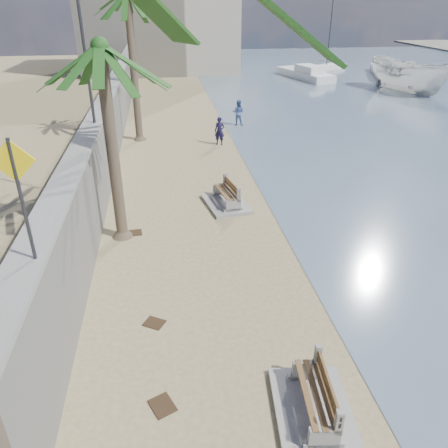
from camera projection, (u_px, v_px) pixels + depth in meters
ground_plane at (292, 418)px, 9.48m from camera, size 140.00×140.00×0.00m
seawall at (114, 120)px, 25.58m from camera, size 0.45×70.00×3.50m
wall_cap at (110, 88)px, 24.75m from camera, size 0.80×70.00×0.12m
end_building at (158, 8)px, 51.66m from camera, size 18.00×12.00×14.00m
bench_near at (314, 399)px, 9.39m from camera, size 1.89×2.58×1.02m
bench_far at (226, 196)px, 19.01m from camera, size 2.08×2.70×1.02m
palm_mid at (100, 49)px, 13.62m from camera, size 5.00×5.00×7.67m
pedestrian_sign at (18, 185)px, 7.79m from camera, size 0.78×0.07×2.40m
streetlight at (84, 42)px, 16.31m from camera, size 0.28×0.28×5.12m
person_a at (220, 129)px, 26.65m from camera, size 0.83×0.69×1.95m
person_b at (238, 111)px, 30.83m from camera, size 1.16×1.05×1.96m
boat_cruiser at (409, 74)px, 41.52m from camera, size 4.42×4.49×4.14m
yacht_near at (391, 74)px, 49.62m from camera, size 6.96×12.24×1.50m
yacht_far at (304, 75)px, 49.20m from camera, size 4.57×9.08×1.50m
sailboat_west at (326, 67)px, 54.99m from camera, size 5.95×4.60×11.32m
debris_b at (162, 405)px, 9.76m from camera, size 0.68×0.74×0.03m
debris_c at (134, 233)px, 16.91m from camera, size 0.68×0.56×0.03m
debris_d at (154, 323)px, 12.23m from camera, size 0.70×0.66×0.03m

